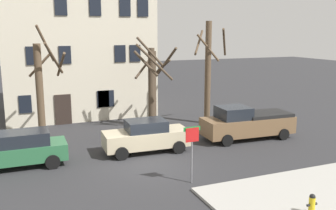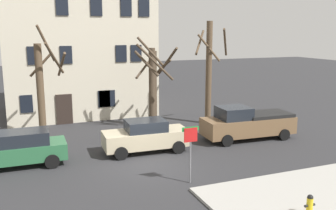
{
  "view_description": "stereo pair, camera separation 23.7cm",
  "coord_description": "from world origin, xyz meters",
  "px_view_note": "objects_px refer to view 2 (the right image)",
  "views": [
    {
      "loc": [
        -5.58,
        -16.12,
        6.39
      ],
      "look_at": [
        2.23,
        2.95,
        2.29
      ],
      "focal_mm": 39.89,
      "sensor_mm": 36.0,
      "label": 1
    },
    {
      "loc": [
        -5.36,
        -16.21,
        6.39
      ],
      "look_at": [
        2.23,
        2.95,
        2.29
      ],
      "focal_mm": 39.89,
      "sensor_mm": 36.0,
      "label": 2
    }
  ],
  "objects_px": {
    "tree_bare_mid": "(152,85)",
    "fire_hydrant": "(310,204)",
    "building_main": "(77,36)",
    "street_sign_pole": "(190,144)",
    "tree_bare_near": "(43,86)",
    "tree_bare_end": "(209,70)",
    "pickup_truck_brown": "(247,123)",
    "car_beige_sedan": "(146,136)",
    "car_green_wagon": "(16,149)",
    "tree_bare_far": "(154,86)"
  },
  "relations": [
    {
      "from": "tree_bare_mid",
      "to": "fire_hydrant",
      "type": "distance_m",
      "value": 13.87
    },
    {
      "from": "building_main",
      "to": "street_sign_pole",
      "type": "height_order",
      "value": "building_main"
    },
    {
      "from": "tree_bare_near",
      "to": "tree_bare_end",
      "type": "bearing_deg",
      "value": -1.82
    },
    {
      "from": "tree_bare_end",
      "to": "pickup_truck_brown",
      "type": "distance_m",
      "value": 5.09
    },
    {
      "from": "tree_bare_near",
      "to": "tree_bare_end",
      "type": "xyz_separation_m",
      "value": [
        10.86,
        -0.34,
        0.55
      ]
    },
    {
      "from": "tree_bare_end",
      "to": "car_beige_sedan",
      "type": "distance_m",
      "value": 7.93
    },
    {
      "from": "tree_bare_near",
      "to": "tree_bare_end",
      "type": "height_order",
      "value": "tree_bare_end"
    },
    {
      "from": "tree_bare_mid",
      "to": "street_sign_pole",
      "type": "xyz_separation_m",
      "value": [
        -1.56,
        -9.36,
        -1.19
      ]
    },
    {
      "from": "car_green_wagon",
      "to": "fire_hydrant",
      "type": "distance_m",
      "value": 13.13
    },
    {
      "from": "tree_bare_near",
      "to": "car_beige_sedan",
      "type": "relative_size",
      "value": 1.46
    },
    {
      "from": "building_main",
      "to": "car_green_wagon",
      "type": "distance_m",
      "value": 13.63
    },
    {
      "from": "tree_bare_near",
      "to": "car_green_wagon",
      "type": "xyz_separation_m",
      "value": [
        -1.59,
        -4.52,
        -2.3
      ]
    },
    {
      "from": "tree_bare_near",
      "to": "tree_bare_mid",
      "type": "height_order",
      "value": "tree_bare_near"
    },
    {
      "from": "car_green_wagon",
      "to": "fire_hydrant",
      "type": "relative_size",
      "value": 6.41
    },
    {
      "from": "car_beige_sedan",
      "to": "fire_hydrant",
      "type": "relative_size",
      "value": 6.38
    },
    {
      "from": "car_green_wagon",
      "to": "fire_hydrant",
      "type": "xyz_separation_m",
      "value": [
        9.44,
        -9.11,
        -0.4
      ]
    },
    {
      "from": "pickup_truck_brown",
      "to": "street_sign_pole",
      "type": "xyz_separation_m",
      "value": [
        -5.99,
        -4.79,
        0.77
      ]
    },
    {
      "from": "car_beige_sedan",
      "to": "street_sign_pole",
      "type": "height_order",
      "value": "street_sign_pole"
    },
    {
      "from": "tree_bare_end",
      "to": "pickup_truck_brown",
      "type": "height_order",
      "value": "tree_bare_end"
    },
    {
      "from": "building_main",
      "to": "car_beige_sedan",
      "type": "distance_m",
      "value": 13.03
    },
    {
      "from": "building_main",
      "to": "car_beige_sedan",
      "type": "bearing_deg",
      "value": -81.81
    },
    {
      "from": "car_green_wagon",
      "to": "tree_bare_far",
      "type": "bearing_deg",
      "value": 28.52
    },
    {
      "from": "tree_bare_mid",
      "to": "fire_hydrant",
      "type": "xyz_separation_m",
      "value": [
        1.03,
        -13.61,
        -2.44
      ]
    },
    {
      "from": "building_main",
      "to": "tree_bare_near",
      "type": "relative_size",
      "value": 1.76
    },
    {
      "from": "fire_hydrant",
      "to": "street_sign_pole",
      "type": "height_order",
      "value": "street_sign_pole"
    },
    {
      "from": "tree_bare_mid",
      "to": "tree_bare_end",
      "type": "distance_m",
      "value": 4.13
    },
    {
      "from": "building_main",
      "to": "tree_bare_mid",
      "type": "xyz_separation_m",
      "value": [
        3.68,
        -7.21,
        -3.09
      ]
    },
    {
      "from": "fire_hydrant",
      "to": "street_sign_pole",
      "type": "bearing_deg",
      "value": 121.36
    },
    {
      "from": "tree_bare_near",
      "to": "car_beige_sedan",
      "type": "xyz_separation_m",
      "value": [
        4.85,
        -4.65,
        -2.32
      ]
    },
    {
      "from": "tree_bare_mid",
      "to": "tree_bare_end",
      "type": "height_order",
      "value": "tree_bare_end"
    },
    {
      "from": "car_green_wagon",
      "to": "tree_bare_mid",
      "type": "bearing_deg",
      "value": 28.17
    },
    {
      "from": "tree_bare_mid",
      "to": "street_sign_pole",
      "type": "height_order",
      "value": "tree_bare_mid"
    },
    {
      "from": "fire_hydrant",
      "to": "street_sign_pole",
      "type": "relative_size",
      "value": 0.29
    },
    {
      "from": "building_main",
      "to": "tree_bare_mid",
      "type": "relative_size",
      "value": 1.96
    },
    {
      "from": "fire_hydrant",
      "to": "car_green_wagon",
      "type": "bearing_deg",
      "value": 136.03
    },
    {
      "from": "car_beige_sedan",
      "to": "street_sign_pole",
      "type": "distance_m",
      "value": 4.83
    },
    {
      "from": "pickup_truck_brown",
      "to": "fire_hydrant",
      "type": "xyz_separation_m",
      "value": [
        -3.4,
        -9.04,
        -0.49
      ]
    },
    {
      "from": "fire_hydrant",
      "to": "tree_bare_end",
      "type": "bearing_deg",
      "value": 77.27
    },
    {
      "from": "pickup_truck_brown",
      "to": "street_sign_pole",
      "type": "relative_size",
      "value": 2.29
    },
    {
      "from": "tree_bare_near",
      "to": "tree_bare_far",
      "type": "bearing_deg",
      "value": 1.34
    },
    {
      "from": "tree_bare_mid",
      "to": "tree_bare_far",
      "type": "distance_m",
      "value": 0.32
    },
    {
      "from": "tree_bare_end",
      "to": "car_green_wagon",
      "type": "distance_m",
      "value": 13.44
    },
    {
      "from": "tree_bare_end",
      "to": "fire_hydrant",
      "type": "relative_size",
      "value": 9.77
    },
    {
      "from": "tree_bare_end",
      "to": "car_green_wagon",
      "type": "bearing_deg",
      "value": -161.44
    },
    {
      "from": "tree_bare_mid",
      "to": "car_green_wagon",
      "type": "relative_size",
      "value": 1.31
    },
    {
      "from": "car_beige_sedan",
      "to": "tree_bare_end",
      "type": "bearing_deg",
      "value": 35.65
    },
    {
      "from": "pickup_truck_brown",
      "to": "tree_bare_far",
      "type": "bearing_deg",
      "value": 131.55
    },
    {
      "from": "building_main",
      "to": "tree_bare_far",
      "type": "xyz_separation_m",
      "value": [
        3.9,
        -7.02,
        -3.23
      ]
    },
    {
      "from": "fire_hydrant",
      "to": "car_beige_sedan",
      "type": "bearing_deg",
      "value": 108.51
    },
    {
      "from": "fire_hydrant",
      "to": "pickup_truck_brown",
      "type": "bearing_deg",
      "value": 69.37
    }
  ]
}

